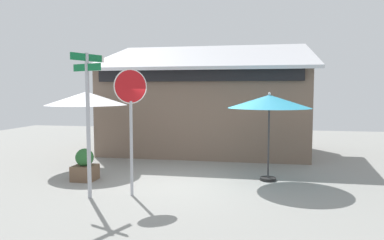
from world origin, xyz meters
The scene contains 7 objects.
ground_plane centered at (0.00, 0.00, -0.05)m, with size 28.00×28.00×0.10m, color gray.
cafe_building centered at (-0.25, 5.22, 1.78)m, with size 8.25×4.86×4.55m.
street_sign_post centered at (-1.95, -1.61, 2.00)m, with size 0.82×0.87×3.30m.
stop_sign centered at (-1.06, -1.26, 2.07)m, with size 0.62×0.52×2.96m.
patio_umbrella_ivory_left centered at (-3.51, 1.38, 2.21)m, with size 2.55×2.55×2.50m.
patio_umbrella_teal_center centered at (2.13, 0.75, 2.15)m, with size 2.24×2.24×2.42m.
sidewalk_planter centered at (-2.82, -0.15, 0.40)m, with size 0.60×0.60×0.88m.
Camera 1 is at (1.81, -9.02, 2.44)m, focal length 33.08 mm.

